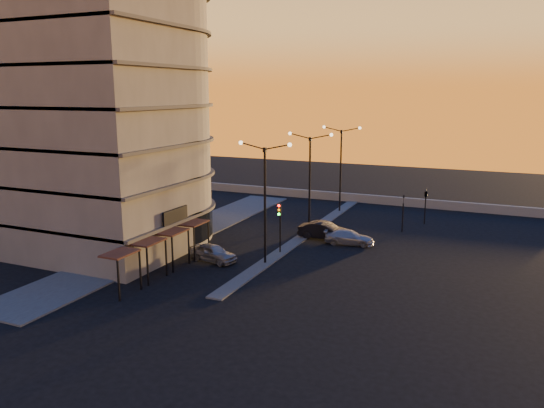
{
  "coord_description": "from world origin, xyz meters",
  "views": [
    {
      "loc": [
        16.42,
        -35.83,
        13.14
      ],
      "look_at": [
        -1.45,
        4.61,
        3.75
      ],
      "focal_mm": 35.0,
      "sensor_mm": 36.0,
      "label": 1
    }
  ],
  "objects_px": {
    "car_hatchback": "(213,253)",
    "car_wagon": "(349,237)",
    "traffic_light_main": "(280,220)",
    "streetlamp_mid": "(310,175)",
    "car_sedan": "(325,231)"
  },
  "relations": [
    {
      "from": "traffic_light_main",
      "to": "streetlamp_mid",
      "type": "bearing_deg",
      "value": 90.0
    },
    {
      "from": "car_hatchback",
      "to": "car_wagon",
      "type": "bearing_deg",
      "value": -32.58
    },
    {
      "from": "streetlamp_mid",
      "to": "car_hatchback",
      "type": "bearing_deg",
      "value": -109.99
    },
    {
      "from": "streetlamp_mid",
      "to": "car_sedan",
      "type": "bearing_deg",
      "value": -34.82
    },
    {
      "from": "car_hatchback",
      "to": "car_wagon",
      "type": "height_order",
      "value": "car_hatchback"
    },
    {
      "from": "traffic_light_main",
      "to": "car_wagon",
      "type": "xyz_separation_m",
      "value": [
        4.5,
        5.05,
        -2.26
      ]
    },
    {
      "from": "traffic_light_main",
      "to": "car_wagon",
      "type": "distance_m",
      "value": 7.13
    },
    {
      "from": "streetlamp_mid",
      "to": "traffic_light_main",
      "type": "height_order",
      "value": "streetlamp_mid"
    },
    {
      "from": "streetlamp_mid",
      "to": "car_wagon",
      "type": "xyz_separation_m",
      "value": [
        4.5,
        -2.08,
        -4.97
      ]
    },
    {
      "from": "streetlamp_mid",
      "to": "car_hatchback",
      "type": "distance_m",
      "value": 12.78
    },
    {
      "from": "streetlamp_mid",
      "to": "car_wagon",
      "type": "bearing_deg",
      "value": -24.77
    },
    {
      "from": "traffic_light_main",
      "to": "car_wagon",
      "type": "height_order",
      "value": "traffic_light_main"
    },
    {
      "from": "car_hatchback",
      "to": "car_wagon",
      "type": "relative_size",
      "value": 0.94
    },
    {
      "from": "car_hatchback",
      "to": "car_sedan",
      "type": "height_order",
      "value": "car_sedan"
    },
    {
      "from": "streetlamp_mid",
      "to": "car_wagon",
      "type": "distance_m",
      "value": 7.02
    }
  ]
}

